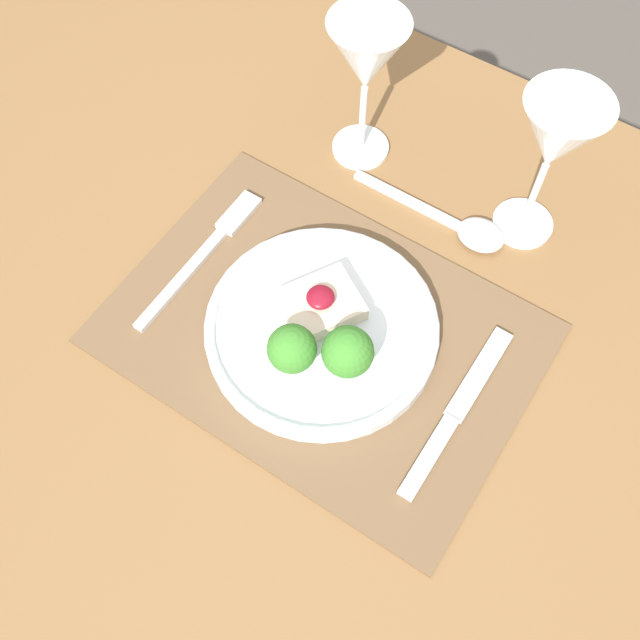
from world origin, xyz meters
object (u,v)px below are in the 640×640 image
at_px(wine_glass_far, 367,61).
at_px(wine_glass_near, 556,140).
at_px(dinner_plate, 320,326).
at_px(fork, 208,249).
at_px(knife, 450,421).
at_px(spoon, 466,228).

bearing_deg(wine_glass_far, wine_glass_near, 1.48).
relative_size(dinner_plate, fork, 1.17).
distance_m(dinner_plate, knife, 0.16).
bearing_deg(wine_glass_near, spoon, -139.03).
relative_size(spoon, wine_glass_near, 1.01).
height_order(fork, wine_glass_near, wine_glass_near).
relative_size(dinner_plate, spoon, 1.27).
distance_m(fork, knife, 0.32).
distance_m(dinner_plate, wine_glass_far, 0.28).
bearing_deg(wine_glass_far, spoon, -13.21).
relative_size(fork, wine_glass_far, 1.12).
xyz_separation_m(dinner_plate, spoon, (0.06, 0.20, -0.01)).
bearing_deg(knife, fork, 172.30).
height_order(knife, spoon, spoon).
bearing_deg(wine_glass_near, fork, -140.70).
xyz_separation_m(spoon, wine_glass_near, (0.05, 0.04, 0.13)).
height_order(spoon, wine_glass_far, wine_glass_far).
bearing_deg(fork, wine_glass_far, 76.50).
height_order(dinner_plate, knife, dinner_plate).
xyz_separation_m(spoon, wine_glass_far, (-0.16, 0.04, 0.13)).
bearing_deg(fork, spoon, 41.34).
height_order(dinner_plate, spoon, dinner_plate).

